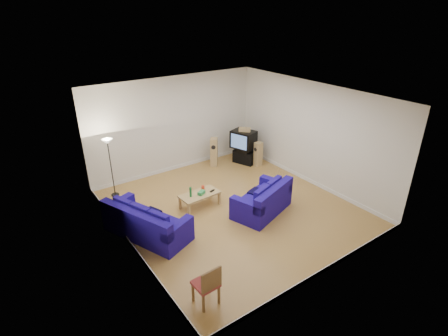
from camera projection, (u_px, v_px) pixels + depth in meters
room at (233, 158)px, 9.22m from camera, size 6.01×6.51×3.21m
sofa_three_seat at (146, 225)px, 8.58m from camera, size 1.71×2.40×0.85m
sofa_loveseat at (263, 202)px, 9.56m from camera, size 1.94×1.45×0.86m
coffee_table at (200, 195)px, 9.82m from camera, size 1.15×0.62×0.41m
bottle at (191, 192)px, 9.59m from camera, size 0.08×0.08×0.29m
tissue_box at (201, 193)px, 9.75m from camera, size 0.26×0.21×0.09m
red_canister at (203, 188)px, 9.97m from camera, size 0.11×0.11×0.13m
remote at (212, 191)px, 9.93m from camera, size 0.18×0.11×0.02m
tv_stand at (244, 157)px, 12.62m from camera, size 0.67×0.87×0.47m
av_receiver at (244, 150)px, 12.43m from camera, size 0.49×0.54×0.11m
television at (243, 139)px, 12.37m from camera, size 0.82×0.96×0.62m
centre_speaker at (245, 130)px, 12.17m from camera, size 0.39×0.40×0.14m
speaker_left at (214, 152)px, 12.28m from camera, size 0.38×0.38×1.03m
speaker_right at (258, 154)px, 12.29m from camera, size 0.28×0.21×0.88m
floor_lamp at (108, 149)px, 9.92m from camera, size 0.31×0.31×1.80m
dining_chair at (208, 284)px, 6.50m from camera, size 0.45×0.45×0.91m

